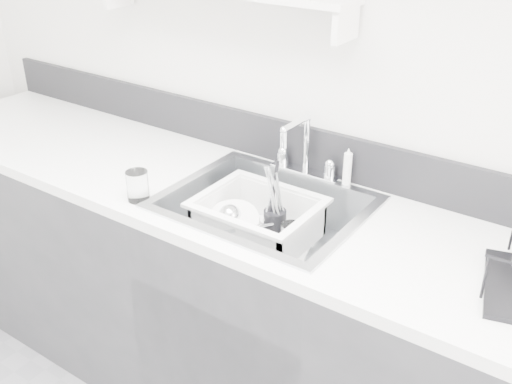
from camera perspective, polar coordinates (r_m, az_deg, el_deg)
The scene contains 12 objects.
counter_run at distance 2.18m, azimuth 0.76°, elevation -11.68°, with size 3.20×0.62×0.92m.
backsplash at distance 2.12m, azimuth 5.39°, elevation 4.07°, with size 3.20×0.02×0.16m, color black.
sink at distance 1.97m, azimuth 0.83°, elevation -3.32°, with size 0.64×0.52×0.20m, color silver, non-canonical shape.
faucet at distance 2.08m, azimuth 4.64°, elevation 3.10°, with size 0.26×0.18×0.23m.
side_sprayer at distance 2.02m, azimuth 8.70°, elevation 2.35°, with size 0.03×0.03×0.14m, color white.
wash_tub at distance 2.00m, azimuth 0.17°, elevation -2.80°, with size 0.39×0.32×0.15m, color white, non-canonical shape.
plate_stack at distance 2.02m, azimuth -2.23°, elevation -3.65°, with size 0.24×0.24×0.10m.
utensil_cup at distance 2.01m, azimuth 1.80°, elevation -2.75°, with size 0.08×0.08×0.26m.
ladle at distance 1.99m, azimuth -1.16°, elevation -3.67°, with size 0.31×0.11×0.09m, color silver, non-canonical shape.
tumbler_in_tub at distance 1.94m, azimuth 3.35°, elevation -4.34°, with size 0.07×0.07×0.10m, color white.
tumbler_counter at distance 1.95m, azimuth -11.20°, elevation 0.58°, with size 0.07×0.07×0.10m, color white.
bowl_small at distance 1.89m, azimuth 1.95°, elevation -6.46°, with size 0.10×0.10×0.03m, color white.
Camera 1 is at (0.94, -0.21, 1.84)m, focal length 42.00 mm.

